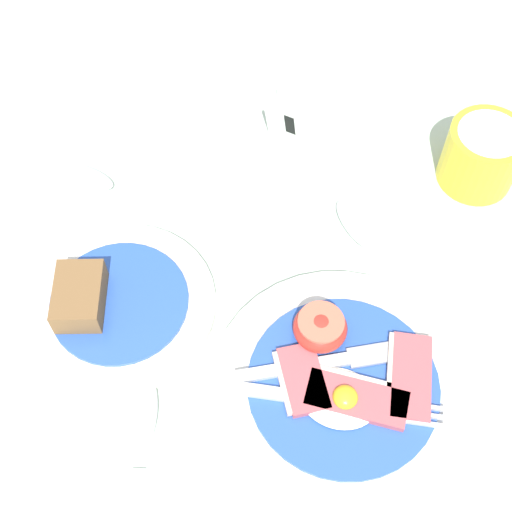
{
  "coord_description": "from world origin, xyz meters",
  "views": [
    {
      "loc": [
        0.09,
        -0.29,
        0.63
      ],
      "look_at": [
        -0.02,
        0.09,
        0.02
      ],
      "focal_mm": 50.0,
      "sensor_mm": 36.0,
      "label": 1
    }
  ],
  "objects": [
    {
      "name": "number_card",
      "position": [
        -0.03,
        0.26,
        0.04
      ],
      "size": [
        0.07,
        0.05,
        0.07
      ],
      "rotation": [
        0.0,
        0.0,
        -0.18
      ],
      "color": "white",
      "rests_on": "ground_plane"
    },
    {
      "name": "breakfast_plate",
      "position": [
        0.09,
        -0.02,
        0.01
      ],
      "size": [
        0.25,
        0.25,
        0.04
      ],
      "color": "silver",
      "rests_on": "ground_plane"
    },
    {
      "name": "teaspoon_by_saucer",
      "position": [
        0.05,
        0.18,
        0.01
      ],
      "size": [
        0.14,
        0.16,
        0.01
      ],
      "rotation": [
        0.0,
        0.0,
        5.45
      ],
      "color": "silver",
      "rests_on": "ground_plane"
    },
    {
      "name": "teaspoon_stray",
      "position": [
        -0.21,
        0.14,
        0.01
      ],
      "size": [
        0.19,
        0.05,
        0.01
      ],
      "rotation": [
        0.0,
        0.0,
        2.97
      ],
      "color": "silver",
      "rests_on": "ground_plane"
    },
    {
      "name": "ground_plane",
      "position": [
        0.0,
        0.0,
        0.0
      ],
      "size": [
        3.0,
        3.0,
        0.0
      ],
      "primitive_type": "plane",
      "color": "#B7CCB7"
    },
    {
      "name": "teaspoon_near_cup",
      "position": [
        -0.07,
        -0.12,
        0.01
      ],
      "size": [
        0.07,
        0.19,
        0.01
      ],
      "rotation": [
        0.0,
        0.0,
        1.86
      ],
      "color": "silver",
      "rests_on": "ground_plane"
    },
    {
      "name": "sugar_cup",
      "position": [
        0.18,
        0.27,
        0.04
      ],
      "size": [
        0.08,
        0.08,
        0.07
      ],
      "color": "yellow",
      "rests_on": "ground_plane"
    },
    {
      "name": "bread_plate",
      "position": [
        -0.14,
        -0.0,
        0.01
      ],
      "size": [
        0.19,
        0.19,
        0.05
      ],
      "color": "silver",
      "rests_on": "ground_plane"
    }
  ]
}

